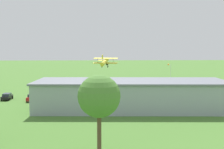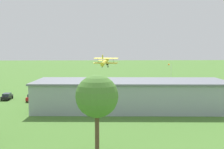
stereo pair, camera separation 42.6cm
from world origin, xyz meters
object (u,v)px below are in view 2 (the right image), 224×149
Objects in this scene: tree_behind_hangar_right at (97,97)px; person_near_hangar_door at (199,95)px; person_walking_on_apron at (195,93)px; person_beside_truck at (69,94)px; windsock at (170,66)px; hangar at (130,95)px; person_watching_takeoff at (192,94)px; person_crossing_taxiway at (53,95)px; car_red at (32,97)px; biplane at (105,62)px; car_black at (7,96)px.

person_near_hangar_door is at bearing -124.47° from tree_behind_hangar_right.
tree_behind_hangar_right reaches higher than person_walking_on_apron.
person_beside_truck is 46.89m from windsock.
hangar is 21.89× the size of person_watching_takeoff.
person_crossing_taxiway is at bearing -73.41° from tree_behind_hangar_right.
person_beside_truck is at bearing -4.70° from person_near_hangar_door.
person_walking_on_apron reaches higher than person_beside_truck.
car_red reaches higher than person_beside_truck.
person_crossing_taxiway is (17.09, -12.21, -2.00)m from hangar.
biplane is 4.54× the size of person_crossing_taxiway.
hangar is at bearing 154.89° from car_red.
person_walking_on_apron is at bearing -128.57° from person_watching_takeoff.
hangar is 23.13m from person_walking_on_apron.
person_near_hangar_door is 0.18× the size of tree_behind_hangar_right.
car_red is 38.40m from person_watching_takeoff.
hangar reaches higher than person_walking_on_apron.
hangar reaches higher than car_black.
car_red is at bearing 6.26° from person_walking_on_apron.
person_beside_truck is (30.24, -1.92, -0.12)m from person_watching_takeoff.
tree_behind_hangar_right is at bearing 55.53° from person_near_hangar_door.
car_black is at bearing -23.49° from hangar.
car_black is at bearing 0.47° from person_crossing_taxiway.
person_near_hangar_door is 0.25× the size of windsock.
hangar is at bearing 156.51° from car_black.
person_beside_truck is at bearing -79.54° from tree_behind_hangar_right.
person_watching_takeoff reaches higher than person_beside_truck.
person_walking_on_apron is (-1.23, -1.54, -0.00)m from person_watching_takeoff.
windsock reaches higher than hangar.
person_watching_takeoff is at bearing 134.02° from biplane.
person_beside_truck is 0.23× the size of windsock.
person_walking_on_apron is (-45.84, -2.33, 0.07)m from car_black.
biplane is 32.44m from person_near_hangar_door.
tree_behind_hangar_right is (2.18, 58.18, -1.29)m from biplane.
biplane is 30.81m from car_red.
person_beside_truck is at bearing -3.62° from person_watching_takeoff.
biplane is at bearing -92.15° from tree_behind_hangar_right.
hangar is 4.71× the size of biplane.
person_near_hangar_door is (-46.03, -0.09, 0.01)m from car_black.
person_beside_truck is at bearing -169.37° from car_black.
person_watching_takeoff is at bearing -122.41° from tree_behind_hangar_right.
hangar is at bearing 38.84° from person_walking_on_apron.
windsock is at bearing -137.59° from car_red.
person_crossing_taxiway reaches higher than car_black.
person_beside_truck is at bearing 64.90° from biplane.
biplane is 1.25× the size of windsock.
person_beside_truck is at bearing 44.82° from windsock.
person_watching_takeoff is at bearing 176.38° from person_beside_truck.
person_near_hangar_door is 35.23m from person_crossing_taxiway.
windsock is at bearing -94.67° from person_watching_takeoff.
car_red is 55.93m from windsock.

